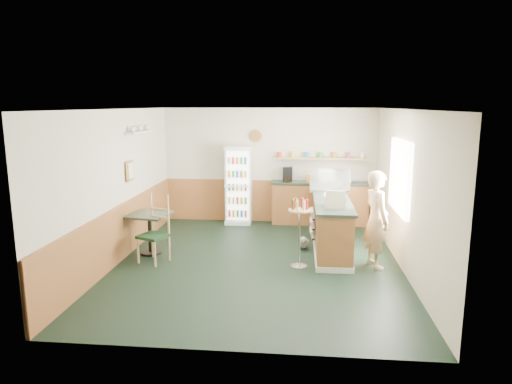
# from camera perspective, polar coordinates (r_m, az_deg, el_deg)

# --- Properties ---
(ground) EXTENTS (6.00, 6.00, 0.00)m
(ground) POSITION_cam_1_polar(r_m,az_deg,el_deg) (8.24, 0.13, -8.80)
(ground) COLOR black
(ground) RESTS_ON ground
(room_envelope) EXTENTS (5.04, 6.02, 2.72)m
(room_envelope) POSITION_cam_1_polar(r_m,az_deg,el_deg) (8.60, -0.91, 2.51)
(room_envelope) COLOR beige
(room_envelope) RESTS_ON ground
(service_counter) EXTENTS (0.68, 3.01, 1.01)m
(service_counter) POSITION_cam_1_polar(r_m,az_deg,el_deg) (9.12, 9.28, -3.97)
(service_counter) COLOR #A76B36
(service_counter) RESTS_ON ground
(back_counter) EXTENTS (2.24, 0.42, 1.69)m
(back_counter) POSITION_cam_1_polar(r_m,az_deg,el_deg) (10.77, 7.86, -1.17)
(back_counter) COLOR #A76B36
(back_counter) RESTS_ON ground
(drinks_fridge) EXTENTS (0.60, 0.52, 1.83)m
(drinks_fridge) POSITION_cam_1_polar(r_m,az_deg,el_deg) (10.72, -2.19, 0.88)
(drinks_fridge) COLOR white
(drinks_fridge) RESTS_ON ground
(display_case) EXTENTS (0.81, 0.43, 0.46)m
(display_case) POSITION_cam_1_polar(r_m,az_deg,el_deg) (9.54, 9.20, 1.47)
(display_case) COLOR silver
(display_case) RESTS_ON service_counter
(cash_register) EXTENTS (0.39, 0.41, 0.22)m
(cash_register) POSITION_cam_1_polar(r_m,az_deg,el_deg) (8.10, 9.81, -1.08)
(cash_register) COLOR beige
(cash_register) RESTS_ON service_counter
(shopkeeper) EXTENTS (0.56, 0.66, 1.69)m
(shopkeeper) POSITION_cam_1_polar(r_m,az_deg,el_deg) (8.07, 14.81, -3.34)
(shopkeeper) COLOR tan
(shopkeeper) RESTS_ON ground
(condiment_stand) EXTENTS (0.38, 0.38, 1.19)m
(condiment_stand) POSITION_cam_1_polar(r_m,az_deg,el_deg) (7.85, 5.45, -3.99)
(condiment_stand) COLOR silver
(condiment_stand) RESTS_ON ground
(newspaper_rack) EXTENTS (0.09, 0.48, 0.55)m
(newspaper_rack) POSITION_cam_1_polar(r_m,az_deg,el_deg) (8.94, 7.06, -3.93)
(newspaper_rack) COLOR black
(newspaper_rack) RESTS_ON ground
(cafe_table) EXTENTS (0.81, 0.81, 0.77)m
(cafe_table) POSITION_cam_1_polar(r_m,az_deg,el_deg) (8.79, -13.13, -4.12)
(cafe_table) COLOR black
(cafe_table) RESTS_ON ground
(cafe_chair) EXTENTS (0.59, 0.59, 1.21)m
(cafe_chair) POSITION_cam_1_polar(r_m,az_deg,el_deg) (8.38, -12.57, -4.23)
(cafe_chair) COLOR black
(cafe_chair) RESTS_ON ground
(dog_doorstop) EXTENTS (0.22, 0.29, 0.27)m
(dog_doorstop) POSITION_cam_1_polar(r_m,az_deg,el_deg) (8.99, 5.92, -6.31)
(dog_doorstop) COLOR #999893
(dog_doorstop) RESTS_ON ground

